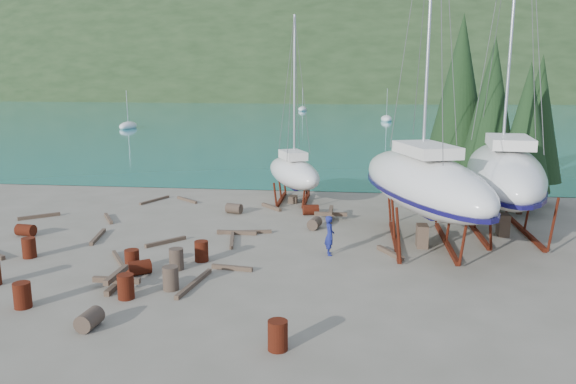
# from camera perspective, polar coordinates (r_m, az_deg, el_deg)

# --- Properties ---
(ground) EXTENTS (600.00, 600.00, 0.00)m
(ground) POSITION_cam_1_polar(r_m,az_deg,el_deg) (24.15, -4.59, -6.90)
(ground) COLOR #645E4F
(ground) RESTS_ON ground
(bay_water) EXTENTS (700.00, 700.00, 0.00)m
(bay_water) POSITION_cam_1_polar(r_m,az_deg,el_deg) (337.56, 6.23, 10.16)
(bay_water) COLOR #186D7A
(bay_water) RESTS_ON ground
(far_hill) EXTENTS (800.00, 360.00, 110.00)m
(far_hill) POSITION_cam_1_polar(r_m,az_deg,el_deg) (342.56, 6.24, 10.18)
(far_hill) COLOR black
(far_hill) RESTS_ON ground
(far_house_left) EXTENTS (6.60, 5.60, 5.60)m
(far_house_left) POSITION_cam_1_polar(r_m,az_deg,el_deg) (222.11, -10.16, 10.13)
(far_house_left) COLOR beige
(far_house_left) RESTS_ON ground
(far_house_center) EXTENTS (6.60, 5.60, 5.60)m
(far_house_center) POSITION_cam_1_polar(r_m,az_deg,el_deg) (213.92, 0.31, 10.26)
(far_house_center) COLOR beige
(far_house_center) RESTS_ON ground
(far_house_right) EXTENTS (6.60, 5.60, 5.60)m
(far_house_right) POSITION_cam_1_polar(r_m,az_deg,el_deg) (214.00, 13.94, 9.93)
(far_house_right) COLOR beige
(far_house_right) RESTS_ON ground
(cypress_near_right) EXTENTS (3.60, 3.60, 10.00)m
(cypress_near_right) POSITION_cam_1_polar(r_m,az_deg,el_deg) (35.37, 19.92, 7.88)
(cypress_near_right) COLOR black
(cypress_near_right) RESTS_ON ground
(cypress_mid_right) EXTENTS (3.06, 3.06, 8.50)m
(cypress_mid_right) POSITION_cam_1_polar(r_m,az_deg,el_deg) (33.87, 23.04, 6.04)
(cypress_mid_right) COLOR black
(cypress_mid_right) RESTS_ON ground
(cypress_back_left) EXTENTS (4.14, 4.14, 11.50)m
(cypress_back_left) POSITION_cam_1_polar(r_m,az_deg,el_deg) (37.00, 17.03, 9.55)
(cypress_back_left) COLOR black
(cypress_back_left) RESTS_ON ground
(cypress_far_right) EXTENTS (3.24, 3.24, 9.00)m
(cypress_far_right) POSITION_cam_1_polar(r_m,az_deg,el_deg) (37.14, 24.06, 6.81)
(cypress_far_right) COLOR black
(cypress_far_right) RESTS_ON ground
(moored_boat_left) EXTENTS (2.00, 5.00, 6.05)m
(moored_boat_left) POSITION_cam_1_polar(r_m,az_deg,el_deg) (89.72, -15.93, 6.46)
(moored_boat_left) COLOR silver
(moored_boat_left) RESTS_ON ground
(moored_boat_mid) EXTENTS (2.00, 5.00, 6.05)m
(moored_boat_mid) POSITION_cam_1_polar(r_m,az_deg,el_deg) (102.84, 9.97, 7.32)
(moored_boat_mid) COLOR silver
(moored_boat_mid) RESTS_ON ground
(moored_boat_far) EXTENTS (2.00, 5.00, 6.05)m
(moored_boat_far) POSITION_cam_1_polar(r_m,az_deg,el_deg) (133.24, 1.48, 8.40)
(moored_boat_far) COLOR silver
(moored_boat_far) RESTS_ON ground
(large_sailboat_near) EXTENTS (6.83, 12.05, 18.23)m
(large_sailboat_near) POSITION_cam_1_polar(r_m,az_deg,el_deg) (26.46, 13.57, 1.01)
(large_sailboat_near) COLOR silver
(large_sailboat_near) RESTS_ON ground
(large_sailboat_far) EXTENTS (4.83, 12.08, 18.58)m
(large_sailboat_far) POSITION_cam_1_polar(r_m,az_deg,el_deg) (29.53, 21.09, 1.82)
(large_sailboat_far) COLOR silver
(large_sailboat_far) RESTS_ON ground
(small_sailboat_shore) EXTENTS (5.00, 7.35, 11.32)m
(small_sailboat_shore) POSITION_cam_1_polar(r_m,az_deg,el_deg) (34.92, 0.57, 2.04)
(small_sailboat_shore) COLOR silver
(small_sailboat_shore) RESTS_ON ground
(worker) EXTENTS (0.54, 0.71, 1.75)m
(worker) POSITION_cam_1_polar(r_m,az_deg,el_deg) (24.59, 4.24, -4.42)
(worker) COLOR navy
(worker) RESTS_ON ground
(drum_1) EXTENTS (0.65, 0.92, 0.58)m
(drum_1) POSITION_cam_1_polar(r_m,az_deg,el_deg) (18.80, -19.52, -12.11)
(drum_1) COLOR #2D2823
(drum_1) RESTS_ON ground
(drum_2) EXTENTS (0.95, 0.69, 0.58)m
(drum_2) POSITION_cam_1_polar(r_m,az_deg,el_deg) (30.44, -25.10, -3.52)
(drum_2) COLOR #5D1D0F
(drum_2) RESTS_ON ground
(drum_3) EXTENTS (0.58, 0.58, 0.88)m
(drum_3) POSITION_cam_1_polar(r_m,az_deg,el_deg) (20.72, -16.15, -9.22)
(drum_3) COLOR #5D1D0F
(drum_3) RESTS_ON ground
(drum_4) EXTENTS (0.99, 0.77, 0.58)m
(drum_4) POSITION_cam_1_polar(r_m,az_deg,el_deg) (31.79, 2.33, -1.81)
(drum_4) COLOR #5D1D0F
(drum_4) RESTS_ON ground
(drum_5) EXTENTS (0.58, 0.58, 0.88)m
(drum_5) POSITION_cam_1_polar(r_m,az_deg,el_deg) (21.15, -11.83, -8.57)
(drum_5) COLOR #2D2823
(drum_5) RESTS_ON ground
(drum_7) EXTENTS (0.58, 0.58, 0.88)m
(drum_7) POSITION_cam_1_polar(r_m,az_deg,el_deg) (16.44, -1.05, -14.36)
(drum_7) COLOR #5D1D0F
(drum_7) RESTS_ON ground
(drum_8) EXTENTS (0.58, 0.58, 0.88)m
(drum_8) POSITION_cam_1_polar(r_m,az_deg,el_deg) (26.71, -24.82, -5.16)
(drum_8) COLOR #5D1D0F
(drum_8) RESTS_ON ground
(drum_9) EXTENTS (1.00, 0.80, 0.58)m
(drum_9) POSITION_cam_1_polar(r_m,az_deg,el_deg) (32.23, -5.50, -1.68)
(drum_9) COLOR #2D2823
(drum_9) RESTS_ON ground
(drum_10) EXTENTS (0.58, 0.58, 0.88)m
(drum_10) POSITION_cam_1_polar(r_m,az_deg,el_deg) (21.18, -25.38, -9.45)
(drum_10) COLOR #5D1D0F
(drum_10) RESTS_ON ground
(drum_11) EXTENTS (0.76, 0.99, 0.58)m
(drum_11) POSITION_cam_1_polar(r_m,az_deg,el_deg) (28.88, 2.72, -3.19)
(drum_11) COLOR #2D2823
(drum_11) RESTS_ON ground
(drum_12) EXTENTS (1.05, 0.99, 0.58)m
(drum_12) POSITION_cam_1_polar(r_m,az_deg,el_deg) (23.02, -14.89, -7.44)
(drum_12) COLOR #5D1D0F
(drum_12) RESTS_ON ground
(drum_13) EXTENTS (0.58, 0.58, 0.88)m
(drum_13) POSITION_cam_1_polar(r_m,az_deg,el_deg) (23.49, -15.56, -6.71)
(drum_13) COLOR #5D1D0F
(drum_13) RESTS_ON ground
(drum_14) EXTENTS (0.58, 0.58, 0.88)m
(drum_14) POSITION_cam_1_polar(r_m,az_deg,el_deg) (24.08, -8.78, -5.96)
(drum_14) COLOR #5D1D0F
(drum_14) RESTS_ON ground
(drum_16) EXTENTS (0.58, 0.58, 0.88)m
(drum_16) POSITION_cam_1_polar(r_m,az_deg,el_deg) (23.23, -11.27, -6.70)
(drum_16) COLOR #2D2823
(drum_16) RESTS_ON ground
(timber_0) EXTENTS (1.11, 2.45, 0.14)m
(timber_0) POSITION_cam_1_polar(r_m,az_deg,el_deg) (36.27, -13.38, -0.81)
(timber_0) COLOR brown
(timber_0) RESTS_ON ground
(timber_1) EXTENTS (1.12, 1.75, 0.19)m
(timber_1) POSITION_cam_1_polar(r_m,az_deg,el_deg) (25.10, 10.33, -6.11)
(timber_1) COLOR brown
(timber_1) RESTS_ON ground
(timber_2) EXTENTS (1.80, 1.58, 0.19)m
(timber_2) POSITION_cam_1_polar(r_m,az_deg,el_deg) (34.02, -23.96, -2.27)
(timber_2) COLOR brown
(timber_2) RESTS_ON ground
(timber_3) EXTENTS (1.63, 2.37, 0.15)m
(timber_3) POSITION_cam_1_polar(r_m,az_deg,el_deg) (24.79, -16.76, -6.70)
(timber_3) COLOR brown
(timber_3) RESTS_ON ground
(timber_4) EXTENTS (1.50, 1.74, 0.17)m
(timber_4) POSITION_cam_1_polar(r_m,az_deg,el_deg) (26.98, -12.31, -4.96)
(timber_4) COLOR brown
(timber_4) RESTS_ON ground
(timber_5) EXTENTS (0.59, 2.96, 0.16)m
(timber_5) POSITION_cam_1_polar(r_m,az_deg,el_deg) (21.52, -9.52, -9.14)
(timber_5) COLOR brown
(timber_5) RESTS_ON ground
(timber_6) EXTENTS (1.41, 1.57, 0.19)m
(timber_6) POSITION_cam_1_polar(r_m,az_deg,el_deg) (33.30, -1.71, -1.54)
(timber_6) COLOR brown
(timber_6) RESTS_ON ground
(timber_7) EXTENTS (1.73, 0.41, 0.17)m
(timber_7) POSITION_cam_1_polar(r_m,az_deg,el_deg) (22.97, -5.71, -7.68)
(timber_7) COLOR brown
(timber_7) RESTS_ON ground
(timber_8) EXTENTS (2.01, 0.22, 0.19)m
(timber_8) POSITION_cam_1_polar(r_m,az_deg,el_deg) (27.99, -5.22, -4.12)
(timber_8) COLOR brown
(timber_8) RESTS_ON ground
(timber_9) EXTENTS (1.72, 1.54, 0.15)m
(timber_9) POSITION_cam_1_polar(r_m,az_deg,el_deg) (35.90, -10.23, -0.79)
(timber_9) COLOR brown
(timber_9) RESTS_ON ground
(timber_10) EXTENTS (2.66, 0.69, 0.16)m
(timber_10) POSITION_cam_1_polar(r_m,az_deg,el_deg) (28.10, -4.42, -4.07)
(timber_10) COLOR brown
(timber_10) RESTS_ON ground
(timber_11) EXTENTS (0.65, 2.58, 0.15)m
(timber_11) POSITION_cam_1_polar(r_m,az_deg,el_deg) (26.84, -5.71, -4.86)
(timber_11) COLOR brown
(timber_11) RESTS_ON ground
(timber_12) EXTENTS (0.65, 2.49, 0.17)m
(timber_12) POSITION_cam_1_polar(r_m,az_deg,el_deg) (28.71, -18.76, -4.32)
(timber_12) COLOR brown
(timber_12) RESTS_ON ground
(timber_17) EXTENTS (1.29, 1.91, 0.16)m
(timber_17) POSITION_cam_1_polar(r_m,az_deg,el_deg) (32.21, -17.79, -2.57)
(timber_17) COLOR brown
(timber_17) RESTS_ON ground
(timber_pile_fore) EXTENTS (1.80, 1.80, 0.60)m
(timber_pile_fore) POSITION_cam_1_polar(r_m,az_deg,el_deg) (21.87, -17.03, -8.55)
(timber_pile_fore) COLOR brown
(timber_pile_fore) RESTS_ON ground
(timber_pile_aft) EXTENTS (1.80, 1.80, 0.60)m
(timber_pile_aft) POSITION_cam_1_polar(r_m,az_deg,el_deg) (30.82, 4.36, -2.25)
(timber_pile_aft) COLOR brown
(timber_pile_aft) RESTS_ON ground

